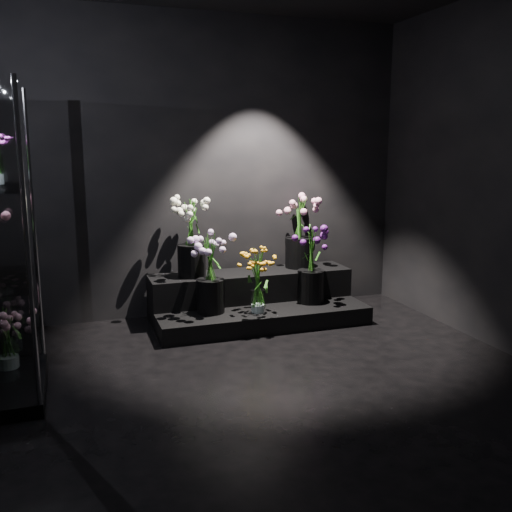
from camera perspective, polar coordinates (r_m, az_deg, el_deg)
name	(u,v)px	position (r m, az deg, el deg)	size (l,w,h in m)	color
floor	(275,394)	(3.88, 1.90, -13.64)	(4.00, 4.00, 0.00)	black
wall_back	(201,168)	(5.44, -5.50, 8.77)	(4.00, 4.00, 0.00)	black
display_riser	(255,300)	(5.38, -0.14, -4.44)	(1.92, 0.86, 0.43)	black
bouquet_orange_bells	(258,280)	(4.98, 0.17, -2.46)	(0.29, 0.29, 0.56)	white
bouquet_lilac	(210,268)	(4.98, -4.62, -1.23)	(0.44, 0.44, 0.69)	black
bouquet_purple	(311,262)	(5.31, 5.52, -0.59)	(0.39, 0.39, 0.70)	black
bouquet_cream_roses	(191,234)	(5.19, -6.51, 2.22)	(0.41, 0.41, 0.70)	black
bouquet_pink_roses	(299,229)	(5.56, 4.37, 2.72)	(0.39, 0.39, 0.69)	black
bouquet_case_base_pink	(6,336)	(4.32, -23.71, -7.36)	(0.40, 0.40, 0.43)	white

